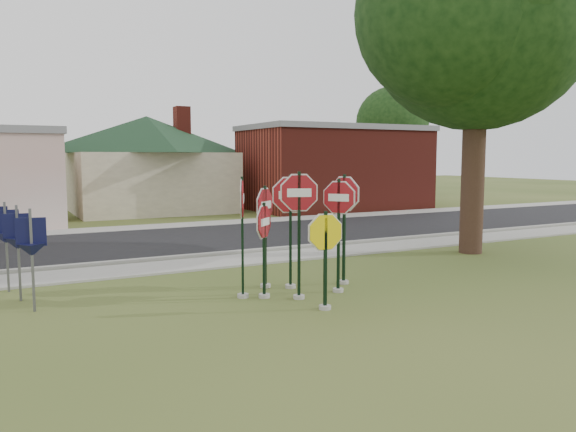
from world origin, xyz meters
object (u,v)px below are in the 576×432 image
stop_sign_yellow (325,249)px  stop_sign_left (264,239)px  oak_tree (478,14)px  stop_sign_center (299,216)px

stop_sign_yellow → stop_sign_left: stop_sign_left is taller
oak_tree → stop_sign_yellow: bearing=-154.9°
stop_sign_center → oak_tree: size_ratio=0.26×
stop_sign_center → oak_tree: bearing=18.6°
stop_sign_center → stop_sign_yellow: 1.12m
stop_sign_left → stop_sign_center: bearing=-34.7°
stop_sign_yellow → stop_sign_left: size_ratio=0.96×
stop_sign_center → stop_sign_left: stop_sign_center is taller
stop_sign_yellow → oak_tree: size_ratio=0.19×
stop_sign_center → stop_sign_yellow: bearing=-86.6°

